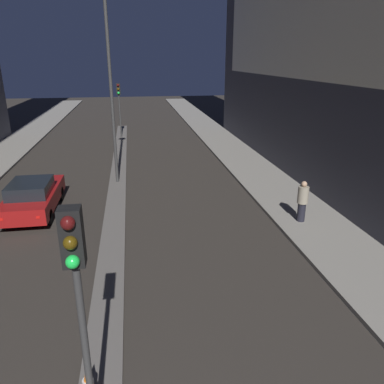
{
  "coord_description": "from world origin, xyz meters",
  "views": [
    {
      "loc": [
        0.93,
        -1.76,
        6.46
      ],
      "look_at": [
        3.55,
        14.56,
        0.5
      ],
      "focal_mm": 35.0,
      "sensor_mm": 36.0,
      "label": 1
    }
  ],
  "objects_px": {
    "traffic_light_near": "(77,281)",
    "traffic_light_mid": "(119,98)",
    "street_lamp": "(108,48)",
    "traffic_cone_far": "(88,384)",
    "car_left_lane": "(33,196)",
    "pedestrian_on_right_sidewalk": "(302,201)"
  },
  "relations": [
    {
      "from": "traffic_light_near",
      "to": "traffic_light_mid",
      "type": "height_order",
      "value": "same"
    },
    {
      "from": "traffic_light_near",
      "to": "traffic_light_mid",
      "type": "distance_m",
      "value": 26.88
    },
    {
      "from": "traffic_light_mid",
      "to": "street_lamp",
      "type": "bearing_deg",
      "value": -90.0
    },
    {
      "from": "traffic_cone_far",
      "to": "car_left_lane",
      "type": "height_order",
      "value": "car_left_lane"
    },
    {
      "from": "traffic_light_mid",
      "to": "pedestrian_on_right_sidewalk",
      "type": "distance_m",
      "value": 20.31
    },
    {
      "from": "street_lamp",
      "to": "pedestrian_on_right_sidewalk",
      "type": "distance_m",
      "value": 11.56
    },
    {
      "from": "traffic_light_near",
      "to": "car_left_lane",
      "type": "height_order",
      "value": "traffic_light_near"
    },
    {
      "from": "traffic_light_mid",
      "to": "traffic_cone_far",
      "type": "bearing_deg",
      "value": -90.39
    },
    {
      "from": "street_lamp",
      "to": "car_left_lane",
      "type": "relative_size",
      "value": 2.13
    },
    {
      "from": "traffic_cone_far",
      "to": "car_left_lane",
      "type": "bearing_deg",
      "value": 107.71
    },
    {
      "from": "traffic_light_mid",
      "to": "street_lamp",
      "type": "xyz_separation_m",
      "value": [
        0.0,
        -12.22,
        3.56
      ]
    },
    {
      "from": "street_lamp",
      "to": "car_left_lane",
      "type": "distance_m",
      "value": 7.88
    },
    {
      "from": "traffic_cone_far",
      "to": "pedestrian_on_right_sidewalk",
      "type": "bearing_deg",
      "value": 43.59
    },
    {
      "from": "traffic_light_near",
      "to": "street_lamp",
      "type": "xyz_separation_m",
      "value": [
        0.0,
        14.66,
        3.56
      ]
    },
    {
      "from": "traffic_cone_far",
      "to": "pedestrian_on_right_sidewalk",
      "type": "height_order",
      "value": "pedestrian_on_right_sidewalk"
    },
    {
      "from": "street_lamp",
      "to": "pedestrian_on_right_sidewalk",
      "type": "height_order",
      "value": "street_lamp"
    },
    {
      "from": "street_lamp",
      "to": "traffic_cone_far",
      "type": "distance_m",
      "value": 15.25
    },
    {
      "from": "traffic_light_mid",
      "to": "street_lamp",
      "type": "relative_size",
      "value": 0.44
    },
    {
      "from": "traffic_light_near",
      "to": "car_left_lane",
      "type": "distance_m",
      "value": 11.96
    },
    {
      "from": "pedestrian_on_right_sidewalk",
      "to": "traffic_light_near",
      "type": "bearing_deg",
      "value": -132.73
    },
    {
      "from": "car_left_lane",
      "to": "pedestrian_on_right_sidewalk",
      "type": "xyz_separation_m",
      "value": [
        11.03,
        -2.98,
        0.26
      ]
    },
    {
      "from": "traffic_light_near",
      "to": "pedestrian_on_right_sidewalk",
      "type": "distance_m",
      "value": 11.37
    }
  ]
}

